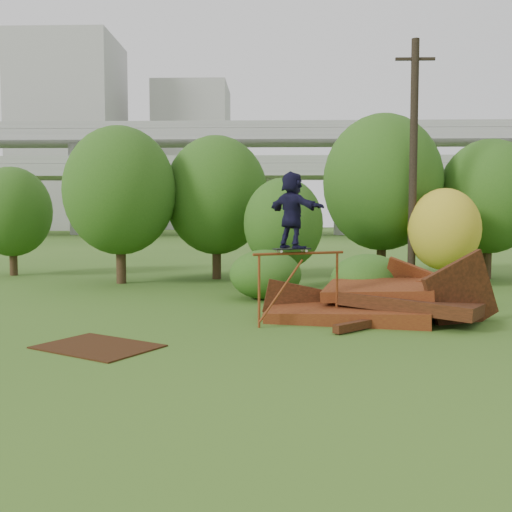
{
  "coord_description": "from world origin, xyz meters",
  "views": [
    {
      "loc": [
        -0.44,
        -11.39,
        2.54
      ],
      "look_at": [
        -0.8,
        2.0,
        1.6
      ],
      "focal_mm": 40.0,
      "sensor_mm": 36.0,
      "label": 1
    }
  ],
  "objects_px": {
    "skater": "(292,210)",
    "flat_plate": "(98,347)",
    "utility_pole": "(413,162)",
    "scrap_pile": "(376,304)"
  },
  "relations": [
    {
      "from": "skater",
      "to": "flat_plate",
      "type": "bearing_deg",
      "value": 78.85
    },
    {
      "from": "skater",
      "to": "flat_plate",
      "type": "distance_m",
      "value": 5.24
    },
    {
      "from": "flat_plate",
      "to": "utility_pole",
      "type": "height_order",
      "value": "utility_pole"
    },
    {
      "from": "flat_plate",
      "to": "scrap_pile",
      "type": "bearing_deg",
      "value": 28.24
    },
    {
      "from": "skater",
      "to": "utility_pole",
      "type": "xyz_separation_m",
      "value": [
        4.62,
        7.62,
        1.8
      ]
    },
    {
      "from": "scrap_pile",
      "to": "flat_plate",
      "type": "height_order",
      "value": "scrap_pile"
    },
    {
      "from": "skater",
      "to": "scrap_pile",
      "type": "bearing_deg",
      "value": -111.97
    },
    {
      "from": "scrap_pile",
      "to": "skater",
      "type": "bearing_deg",
      "value": -158.97
    },
    {
      "from": "scrap_pile",
      "to": "skater",
      "type": "xyz_separation_m",
      "value": [
        -2.12,
        -0.81,
        2.31
      ]
    },
    {
      "from": "skater",
      "to": "utility_pole",
      "type": "relative_size",
      "value": 0.2
    }
  ]
}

